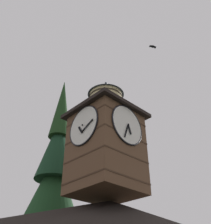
{
  "coord_description": "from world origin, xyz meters",
  "views": [
    {
      "loc": [
        11.9,
        11.85,
        2.02
      ],
      "look_at": [
        1.08,
        0.48,
        12.14
      ],
      "focal_mm": 43.8,
      "sensor_mm": 36.0,
      "label": 1
    }
  ],
  "objects": [
    {
      "name": "moon",
      "position": [
        -14.93,
        -28.32,
        16.11
      ],
      "size": [
        1.74,
        1.74,
        1.74
      ],
      "color": "silver"
    },
    {
      "name": "clock_tower",
      "position": [
        0.58,
        -0.01,
        10.3
      ],
      "size": [
        4.56,
        4.56,
        8.71
      ],
      "color": "brown",
      "rests_on": "building_main"
    },
    {
      "name": "pine_tree_behind",
      "position": [
        -0.36,
        -7.24,
        7.76
      ],
      "size": [
        6.36,
        6.36,
        20.19
      ],
      "color": "#473323",
      "rests_on": "ground_plane"
    },
    {
      "name": "flying_bird_high",
      "position": [
        -2.81,
        2.4,
        19.8
      ],
      "size": [
        0.65,
        0.46,
        0.16
      ],
      "color": "black"
    }
  ]
}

